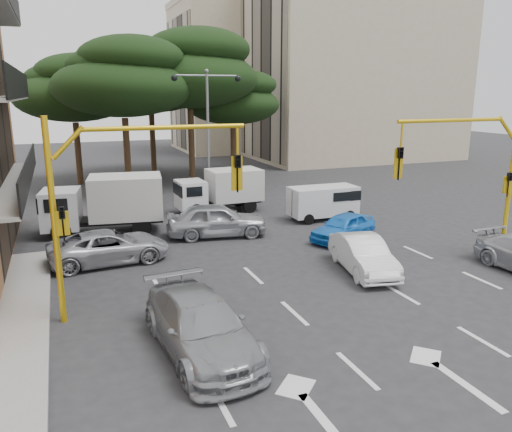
{
  "coord_description": "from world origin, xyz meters",
  "views": [
    {
      "loc": [
        -8.3,
        -12.74,
        6.59
      ],
      "look_at": [
        -0.9,
        6.0,
        1.6
      ],
      "focal_mm": 35.0,
      "sensor_mm": 36.0,
      "label": 1
    }
  ],
  "objects": [
    {
      "name": "apartment_beige_near",
      "position": [
        19.95,
        32.0,
        9.35
      ],
      "size": [
        20.2,
        12.15,
        18.7
      ],
      "color": "tan",
      "rests_on": "ground"
    },
    {
      "name": "car_white_hatch",
      "position": [
        2.01,
        2.39,
        0.67
      ],
      "size": [
        2.21,
        4.28,
        1.34
      ],
      "primitive_type": "imported",
      "rotation": [
        0.0,
        0.0,
        -0.2
      ],
      "color": "white",
      "rests_on": "ground"
    },
    {
      "name": "pine_left_near",
      "position": [
        -3.94,
        21.96,
        7.6
      ],
      "size": [
        9.15,
        9.15,
        10.23
      ],
      "color": "#382616",
      "rests_on": "ground"
    },
    {
      "name": "signal_mast_left",
      "position": [
        -6.8,
        1.99,
        3.88
      ],
      "size": [
        5.79,
        0.37,
        6.0
      ],
      "color": "gold",
      "rests_on": "ground"
    },
    {
      "name": "box_truck_a",
      "position": [
        -6.49,
        11.54,
        1.38
      ],
      "size": [
        5.89,
        3.15,
        2.76
      ],
      "primitive_type": null,
      "rotation": [
        0.0,
        0.0,
        1.42
      ],
      "color": "white",
      "rests_on": "ground"
    },
    {
      "name": "pine_center",
      "position": [
        1.06,
        23.96,
        8.3
      ],
      "size": [
        9.98,
        9.98,
        11.16
      ],
      "color": "#382616",
      "rests_on": "ground"
    },
    {
      "name": "ground",
      "position": [
        0.0,
        0.0,
        0.0
      ],
      "size": [
        120.0,
        120.0,
        0.0
      ],
      "primitive_type": "plane",
      "color": "#28282B",
      "rests_on": "ground"
    },
    {
      "name": "car_silver_cross_b",
      "position": [
        -1.69,
        9.0,
        0.8
      ],
      "size": [
        4.93,
        2.66,
        1.59
      ],
      "primitive_type": "imported",
      "rotation": [
        0.0,
        0.0,
        1.4
      ],
      "color": "#A5A7AD",
      "rests_on": "ground"
    },
    {
      "name": "pine_back",
      "position": [
        -0.94,
        28.96,
        7.6
      ],
      "size": [
        9.15,
        9.15,
        10.23
      ],
      "color": "#382616",
      "rests_on": "ground"
    },
    {
      "name": "car_blue_compact",
      "position": [
        3.52,
        6.28,
        0.62
      ],
      "size": [
        3.92,
        2.82,
        1.24
      ],
      "primitive_type": "imported",
      "rotation": [
        0.0,
        0.0,
        -1.15
      ],
      "color": "blue",
      "rests_on": "ground"
    },
    {
      "name": "box_truck_b",
      "position": [
        -0.04,
        13.74,
        1.19
      ],
      "size": [
        4.91,
        2.18,
        2.39
      ],
      "primitive_type": null,
      "rotation": [
        0.0,
        0.0,
        1.6
      ],
      "color": "white",
      "rests_on": "ground"
    },
    {
      "name": "pine_right",
      "position": [
        5.06,
        25.96,
        6.22
      ],
      "size": [
        7.49,
        7.49,
        8.37
      ],
      "color": "#382616",
      "rests_on": "ground"
    },
    {
      "name": "pine_left_far",
      "position": [
        -6.94,
        25.96,
        6.91
      ],
      "size": [
        8.32,
        8.32,
        9.3
      ],
      "color": "#382616",
      "rests_on": "ground"
    },
    {
      "name": "van_white",
      "position": [
        4.55,
        10.07,
        0.9
      ],
      "size": [
        3.64,
        1.71,
        1.8
      ],
      "primitive_type": null,
      "rotation": [
        0.0,
        0.0,
        -1.59
      ],
      "color": "silver",
      "rests_on": "ground"
    },
    {
      "name": "car_silver_cross_a",
      "position": [
        -6.77,
        7.0,
        0.65
      ],
      "size": [
        4.83,
        2.51,
        1.3
      ],
      "primitive_type": "imported",
      "rotation": [
        0.0,
        0.0,
        1.65
      ],
      "color": "#ACAEB5",
      "rests_on": "ground"
    },
    {
      "name": "signal_mast_right",
      "position": [
        6.8,
        1.99,
        3.88
      ],
      "size": [
        5.79,
        0.37,
        6.0
      ],
      "color": "gold",
      "rests_on": "ground"
    },
    {
      "name": "car_silver_wagon",
      "position": [
        -5.29,
        -1.19,
        0.74
      ],
      "size": [
        2.43,
        5.21,
        1.47
      ],
      "primitive_type": "imported",
      "rotation": [
        0.0,
        0.0,
        0.07
      ],
      "color": "gray",
      "rests_on": "ground"
    },
    {
      "name": "median_strip",
      "position": [
        0.0,
        16.0,
        0.07
      ],
      "size": [
        1.4,
        6.0,
        0.15
      ],
      "primitive_type": "cube",
      "color": "gray",
      "rests_on": "ground"
    },
    {
      "name": "apartment_beige_far",
      "position": [
        12.95,
        44.0,
        8.35
      ],
      "size": [
        16.2,
        12.15,
        16.7
      ],
      "color": "tan",
      "rests_on": "ground"
    },
    {
      "name": "street_lamp_center",
      "position": [
        0.0,
        16.0,
        5.43
      ],
      "size": [
        4.16,
        0.36,
        7.77
      ],
      "color": "slate",
      "rests_on": "median_strip"
    }
  ]
}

